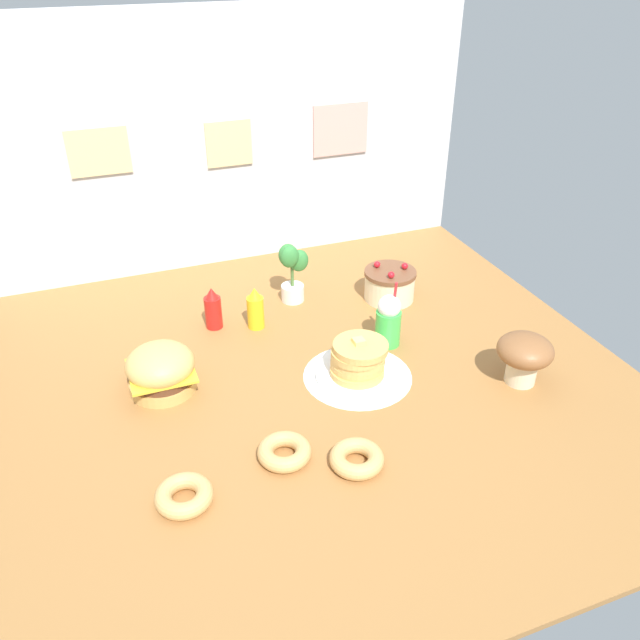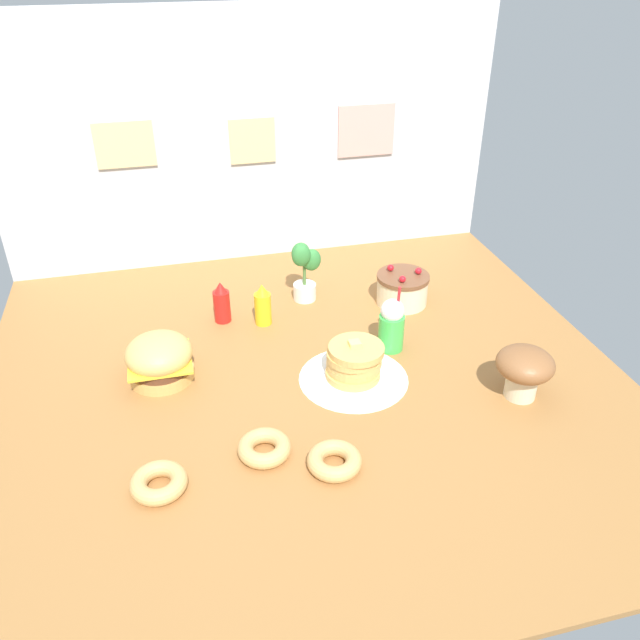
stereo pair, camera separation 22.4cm
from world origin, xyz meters
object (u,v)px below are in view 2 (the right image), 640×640
Objects in this scene: donut_pink_glaze at (159,482)px; potted_plant at (305,269)px; layer_cake at (402,289)px; cream_soda_cup at (392,325)px; donut_vanilla at (334,460)px; burger at (160,359)px; donut_chocolate at (264,448)px; mushroom_stool at (524,368)px; pancake_stack at (354,364)px; mustard_bottle at (263,305)px; ketchup_bottle at (222,303)px.

potted_plant is at bearing 56.18° from donut_pink_glaze.
donut_pink_glaze is 0.61× the size of potted_plant.
cream_soda_cup is at bearing -117.19° from layer_cake.
donut_vanilla is 0.61× the size of potted_plant.
donut_chocolate is at bearing -59.05° from burger.
donut_chocolate is at bearing -175.49° from mushroom_stool.
donut_vanilla is (-0.17, -0.39, -0.04)m from pancake_stack.
mushroom_stool is at bearing 13.95° from donut_vanilla.
mushroom_stool reaches higher than burger.
burger reaches higher than donut_vanilla.
mustard_bottle is at bearing 94.28° from donut_vanilla.
mustard_bottle reaches higher than donut_vanilla.
layer_cake is 0.58m from mustard_bottle.
potted_plant is (0.32, 0.87, 0.11)m from donut_chocolate.
potted_plant is 0.97m from mushroom_stool.
burger is 0.48m from mustard_bottle.
pancake_stack is at bearing -61.64° from mustard_bottle.
donut_chocolate is (-0.55, -0.44, -0.07)m from cream_soda_cup.
ketchup_bottle is at bearing 71.95° from donut_pink_glaze.
burger is 1.21× the size of mushroom_stool.
pancake_stack is at bearing 156.48° from mushroom_stool.
cream_soda_cup reaches higher than donut_pink_glaze.
mushroom_stool is (1.14, -0.39, 0.03)m from burger.
cream_soda_cup is at bearing 56.30° from donut_vanilla.
mustard_bottle reaches higher than burger.
ketchup_bottle is (0.25, 0.32, 0.00)m from burger.
ketchup_bottle is 0.91× the size of mushroom_stool.
layer_cake is at bearing 62.81° from cream_soda_cup.
mustard_bottle is 0.99m from mushroom_stool.
layer_cake reaches higher than donut_vanilla.
cream_soda_cup is at bearing -34.18° from mustard_bottle.
cream_soda_cup is (0.42, -0.29, 0.02)m from mustard_bottle.
mushroom_stool is at bearing -23.52° from pancake_stack.
donut_pink_glaze is 1.18m from mushroom_stool.
burger is 1.33× the size of mustard_bottle.
burger is 0.66m from pancake_stack.
mustard_bottle is at bearing -20.72° from ketchup_bottle.
donut_pink_glaze is (-0.28, -0.85, -0.05)m from ketchup_bottle.
donut_pink_glaze is (-0.85, -0.50, -0.07)m from cream_soda_cup.
ketchup_bottle is 0.67m from cream_soda_cup.
mushroom_stool reaches higher than pancake_stack.
layer_cake is 1.02m from donut_chocolate.
cream_soda_cup is 0.49m from mushroom_stool.
donut_pink_glaze is at bearing 175.82° from donut_vanilla.
mushroom_stool reaches higher than mustard_bottle.
pancake_stack is 0.24m from cream_soda_cup.
potted_plant reaches higher than donut_pink_glaze.
cream_soda_cup is 0.70m from donut_chocolate.
pancake_stack is 1.83× the size of donut_chocolate.
pancake_stack is at bearing -126.97° from layer_cake.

